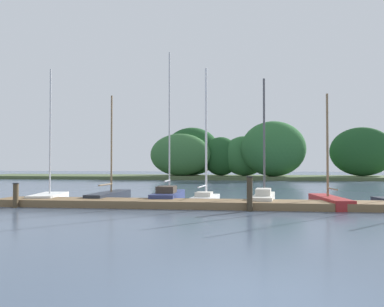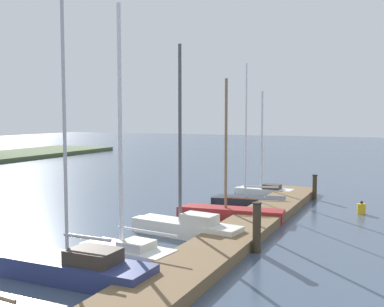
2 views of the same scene
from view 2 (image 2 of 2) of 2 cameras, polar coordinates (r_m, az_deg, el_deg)
name	(u,v)px [view 2 (image 2 of 2)]	position (r m, az deg, el deg)	size (l,w,h in m)	color
dock_pier	(220,246)	(15.13, 3.36, -10.97)	(24.39, 1.80, 0.35)	brown
sailboat_2	(74,265)	(12.92, -13.97, -12.84)	(1.32, 4.44, 8.46)	navy
sailboat_3	(125,244)	(14.42, -8.01, -10.68)	(1.46, 3.44, 7.42)	white
sailboat_4	(185,225)	(16.86, -0.90, -8.49)	(1.51, 4.34, 6.66)	silver
sailboat_5	(228,211)	(19.55, 4.35, -6.90)	(1.33, 4.43, 5.69)	maroon
sailboat_6	(247,199)	(22.81, 6.64, -5.41)	(1.76, 3.58, 6.61)	#232833
sailboat_7	(264,189)	(25.59, 8.56, -4.16)	(1.05, 3.12, 5.47)	white
mooring_piling_1	(257,227)	(14.99, 7.74, -8.73)	(0.30, 0.30, 1.56)	#3D3323
mooring_piling_2	(315,187)	(24.80, 14.44, -3.87)	(0.25, 0.25, 1.24)	#3D3323
channel_buoy_0	(361,209)	(21.82, 19.58, -6.22)	(0.35, 0.35, 0.56)	gold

